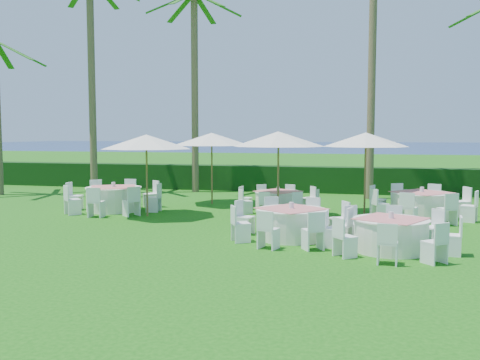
% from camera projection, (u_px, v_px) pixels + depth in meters
% --- Properties ---
extents(ground, '(120.00, 120.00, 0.00)m').
position_uv_depth(ground, '(245.00, 242.00, 13.57)').
color(ground, '#13520E').
rests_on(ground, ground).
extents(hedge, '(34.00, 1.00, 1.20)m').
position_uv_depth(hedge, '(304.00, 179.00, 25.12)').
color(hedge, black).
rests_on(hedge, ground).
extents(ocean, '(260.00, 260.00, 0.00)m').
position_uv_depth(ocean, '(358.00, 146.00, 112.17)').
color(ocean, '#082053').
rests_on(ocean, ground).
extents(banquet_table_b, '(3.18, 3.18, 0.97)m').
position_uv_depth(banquet_table_b, '(291.00, 223.00, 13.94)').
color(banquet_table_b, white).
rests_on(banquet_table_b, ground).
extents(banquet_table_c, '(3.09, 3.09, 0.93)m').
position_uv_depth(banquet_table_c, '(391.00, 234.00, 12.48)').
color(banquet_table_c, white).
rests_on(banquet_table_c, ground).
extents(banquet_table_d, '(3.44, 3.44, 1.03)m').
position_uv_depth(banquet_table_d, '(114.00, 198.00, 19.00)').
color(banquet_table_d, white).
rests_on(banquet_table_d, ground).
extents(banquet_table_e, '(2.89, 2.89, 0.88)m').
position_uv_depth(banquet_table_e, '(278.00, 201.00, 18.82)').
color(banquet_table_e, white).
rests_on(banquet_table_e, ground).
extents(banquet_table_f, '(3.32, 3.32, 1.01)m').
position_uv_depth(banquet_table_f, '(421.00, 204.00, 17.41)').
color(banquet_table_f, white).
rests_on(banquet_table_f, ground).
extents(umbrella_a, '(3.07, 3.07, 2.71)m').
position_uv_depth(umbrella_a, '(146.00, 142.00, 17.60)').
color(umbrella_a, brown).
rests_on(umbrella_a, ground).
extents(umbrella_b, '(3.02, 3.02, 2.81)m').
position_uv_depth(umbrella_b, '(278.00, 139.00, 17.39)').
color(umbrella_b, brown).
rests_on(umbrella_b, ground).
extents(umbrella_c, '(3.10, 3.10, 2.77)m').
position_uv_depth(umbrella_c, '(212.00, 139.00, 20.65)').
color(umbrella_c, brown).
rests_on(umbrella_c, ground).
extents(umbrella_d, '(2.86, 2.86, 2.78)m').
position_uv_depth(umbrella_d, '(366.00, 140.00, 18.18)').
color(umbrella_d, brown).
rests_on(umbrella_d, ground).
extents(palm_a, '(4.13, 4.40, 9.76)m').
position_uv_depth(palm_a, '(92.00, 76.00, 24.21)').
color(palm_a, brown).
rests_on(palm_a, ground).
extents(palm_b, '(4.16, 4.40, 9.16)m').
position_uv_depth(palm_b, '(195.00, 84.00, 24.77)').
color(palm_b, brown).
rests_on(palm_b, ground).
extents(palm_c, '(4.21, 4.38, 11.47)m').
position_uv_depth(palm_c, '(372.00, 49.00, 22.03)').
color(palm_c, brown).
rests_on(palm_c, ground).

